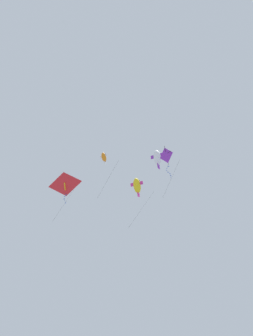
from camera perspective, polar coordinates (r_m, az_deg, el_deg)
kite_fish_far_centre at (r=38.56m, az=-3.81°, el=1.80°), size 2.20×1.81×6.34m
kite_delta_near_right at (r=37.39m, az=-10.24°, el=-2.73°), size 2.96×1.58×5.51m
kite_fish_upper_right at (r=40.24m, az=5.21°, el=1.73°), size 1.62×1.32×2.42m
kite_fish_highest at (r=39.92m, az=1.78°, el=-2.99°), size 2.85×2.28×6.74m
kite_diamond_mid_left at (r=37.23m, az=6.71°, el=2.05°), size 2.21×1.43×6.48m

